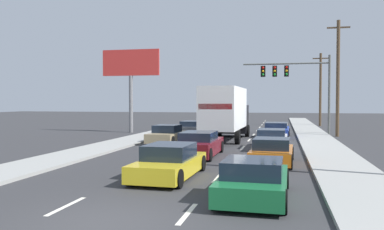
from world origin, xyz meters
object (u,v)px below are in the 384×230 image
(car_yellow, at_px, (169,162))
(roadside_billboard, at_px, (131,71))
(car_maroon, at_px, (199,145))
(car_green, at_px, (254,180))
(utility_pole_mid, at_px, (338,77))
(car_white, at_px, (272,140))
(traffic_signal_mast, at_px, (289,76))
(car_gray, at_px, (192,128))
(car_blue, at_px, (276,130))
(car_orange, at_px, (272,152))
(utility_pole_far, at_px, (320,88))
(car_tan, at_px, (167,135))
(box_truck, at_px, (226,111))

(car_yellow, height_order, roadside_billboard, roadside_billboard)
(car_maroon, bearing_deg, car_green, -68.46)
(utility_pole_mid, height_order, roadside_billboard, utility_pole_mid)
(car_white, distance_m, traffic_signal_mast, 12.49)
(car_gray, height_order, traffic_signal_mast, traffic_signal_mast)
(car_white, distance_m, utility_pole_mid, 11.74)
(car_white, relative_size, traffic_signal_mast, 0.62)
(car_blue, bearing_deg, car_green, -91.11)
(car_orange, height_order, car_green, car_green)
(car_gray, xyz_separation_m, car_blue, (7.11, -1.17, 0.01))
(car_gray, bearing_deg, utility_pole_far, 52.26)
(car_gray, height_order, car_green, car_green)
(car_gray, distance_m, utility_pole_far, 19.83)
(car_tan, height_order, car_orange, car_tan)
(car_white, distance_m, roadside_billboard, 17.21)
(car_tan, relative_size, utility_pole_far, 0.48)
(car_orange, relative_size, utility_pole_mid, 0.43)
(car_orange, relative_size, utility_pole_far, 0.48)
(car_orange, distance_m, car_green, 6.90)
(roadside_billboard, bearing_deg, car_green, -61.05)
(car_gray, xyz_separation_m, utility_pole_mid, (11.94, 0.77, 4.31))
(car_tan, relative_size, car_green, 0.97)
(roadside_billboard, bearing_deg, car_orange, -50.97)
(car_white, xyz_separation_m, traffic_signal_mast, (1.21, 11.56, 4.56))
(car_gray, height_order, car_white, car_gray)
(car_gray, xyz_separation_m, utility_pole_far, (11.91, 15.38, 3.82))
(car_yellow, bearing_deg, car_blue, 78.40)
(roadside_billboard, bearing_deg, utility_pole_mid, -1.29)
(car_orange, xyz_separation_m, car_green, (-0.37, -6.89, 0.01))
(car_blue, bearing_deg, traffic_signal_mast, 75.15)
(car_white, bearing_deg, car_blue, 88.52)
(car_yellow, xyz_separation_m, utility_pole_far, (8.52, 34.66, 3.80))
(car_green, relative_size, roadside_billboard, 0.55)
(utility_pole_far, bearing_deg, box_truck, -112.65)
(car_orange, bearing_deg, car_white, 91.52)
(traffic_signal_mast, bearing_deg, car_blue, -104.85)
(car_tan, height_order, utility_pole_far, utility_pole_far)
(roadside_billboard, bearing_deg, car_blue, -10.11)
(car_green, bearing_deg, utility_pole_mid, 76.99)
(car_yellow, bearing_deg, utility_pole_mid, 66.90)
(car_white, distance_m, utility_pole_far, 25.11)
(car_tan, relative_size, utility_pole_mid, 0.44)
(car_yellow, relative_size, car_blue, 1.02)
(utility_pole_far, height_order, roadside_billboard, utility_pole_far)
(box_truck, xyz_separation_m, traffic_signal_mast, (4.57, 7.30, 2.92))
(utility_pole_mid, bearing_deg, roadside_billboard, 178.71)
(box_truck, bearing_deg, car_tan, -143.42)
(car_blue, relative_size, utility_pole_far, 0.53)
(utility_pole_far, bearing_deg, traffic_signal_mast, -106.57)
(car_gray, relative_size, traffic_signal_mast, 0.56)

